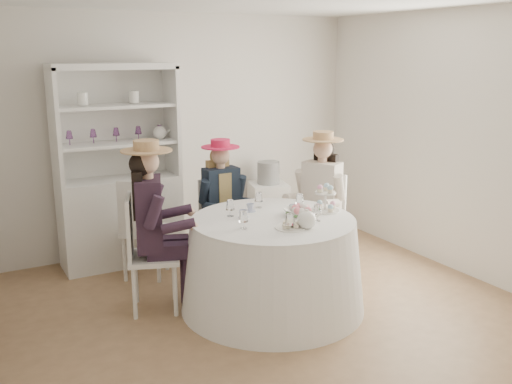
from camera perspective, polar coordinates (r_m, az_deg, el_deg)
ground at (r=5.35m, az=0.53°, el=-11.21°), size 4.50×4.50×0.00m
wall_back at (r=6.73m, az=-7.86°, el=5.89°), size 4.50×0.00×4.50m
wall_front at (r=3.38m, az=17.42°, el=-2.54°), size 4.50×0.00×4.50m
wall_right at (r=6.33m, az=18.66°, el=4.80°), size 0.00×4.50×4.50m
tea_table at (r=5.16m, az=1.67°, el=-7.16°), size 1.66×1.66×0.84m
hutch at (r=6.32m, az=-13.49°, el=-0.27°), size 1.31×0.57×2.15m
side_table at (r=7.10m, az=1.23°, el=-1.85°), size 0.54×0.54×0.69m
hatbox at (r=6.99m, az=1.25°, el=1.95°), size 0.30×0.30×0.27m
guest_left at (r=5.05m, az=-10.31°, el=-2.44°), size 0.63×0.58×1.54m
guest_mid at (r=5.94m, az=-3.42°, el=-0.54°), size 0.50×0.53×1.40m
guest_right at (r=5.95m, az=6.46°, el=-0.17°), size 0.63×0.57×1.48m
spare_chair at (r=5.86m, az=-11.27°, el=-3.33°), size 0.60×0.60×1.05m
teacup_a at (r=5.04m, az=-1.27°, el=-2.26°), size 0.10×0.10×0.06m
teacup_b at (r=5.24m, az=-0.58°, el=-1.62°), size 0.08×0.08×0.07m
teacup_c at (r=5.23m, az=3.74°, el=-1.70°), size 0.08×0.08×0.06m
flower_bowl at (r=5.12m, az=4.12°, el=-2.09°), size 0.25×0.25×0.06m
flower_arrangement at (r=5.03m, az=4.40°, el=-1.74°), size 0.17×0.17×0.06m
table_teapot at (r=4.76m, az=5.09°, el=-2.78°), size 0.23×0.16×0.17m
sandwich_plate at (r=4.76m, az=3.45°, el=-3.48°), size 0.25×0.25×0.06m
cupcake_stand at (r=5.27m, az=6.93°, el=-0.97°), size 0.26×0.26×0.24m
stemware_set at (r=5.01m, az=1.71°, el=-1.85°), size 0.81×0.84×0.15m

